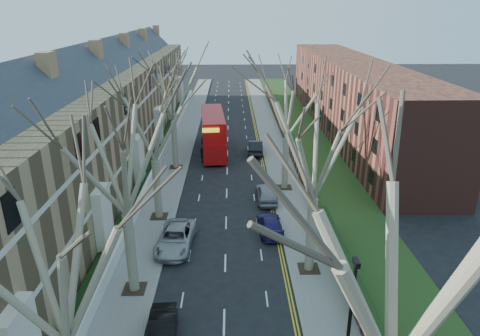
{
  "coord_description": "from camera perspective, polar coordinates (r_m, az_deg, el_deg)",
  "views": [
    {
      "loc": [
        0.49,
        -16.71,
        16.81
      ],
      "look_at": [
        1.24,
        18.86,
        3.4
      ],
      "focal_mm": 32.0,
      "sensor_mm": 36.0,
      "label": 1
    }
  ],
  "objects": [
    {
      "name": "double_decker_bus",
      "position": [
        52.38,
        -3.6,
        4.61
      ],
      "size": [
        3.53,
        11.69,
        4.8
      ],
      "rotation": [
        0.0,
        0.0,
        3.22
      ],
      "color": "#AE0C0C",
      "rests_on": "ground"
    },
    {
      "name": "car_right_near",
      "position": [
        34.33,
        4.02,
        -7.48
      ],
      "size": [
        2.02,
        4.59,
        1.31
      ],
      "primitive_type": "imported",
      "rotation": [
        0.0,
        0.0,
        3.18
      ],
      "color": "#211856",
      "rests_on": "ground"
    },
    {
      "name": "tree_left_far",
      "position": [
        34.14,
        -11.72,
        7.41
      ],
      "size": [
        10.15,
        10.15,
        14.22
      ],
      "color": "#736A52",
      "rests_on": "ground"
    },
    {
      "name": "car_left_far",
      "position": [
        32.47,
        -8.58,
        -9.23
      ],
      "size": [
        2.9,
        5.63,
        1.52
      ],
      "primitive_type": "imported",
      "rotation": [
        0.0,
        0.0,
        -0.07
      ],
      "color": "#9F9FA4",
      "rests_on": "ground"
    },
    {
      "name": "car_right_mid",
      "position": [
        39.48,
        3.55,
        -3.36
      ],
      "size": [
        1.95,
        4.59,
        1.55
      ],
      "primitive_type": "imported",
      "rotation": [
        0.0,
        0.0,
        3.17
      ],
      "color": "gray",
      "rests_on": "ground"
    },
    {
      "name": "car_right_far",
      "position": [
        52.33,
        2.1,
        2.82
      ],
      "size": [
        1.99,
        4.96,
        1.6
      ],
      "primitive_type": "imported",
      "rotation": [
        0.0,
        0.0,
        3.08
      ],
      "color": "black",
      "rests_on": "ground"
    },
    {
      "name": "tree_right_near",
      "position": [
        13.79,
        21.6,
        -11.26
      ],
      "size": [
        10.85,
        10.85,
        15.2
      ],
      "color": "#736A52",
      "rests_on": "ground"
    },
    {
      "name": "tree_left_near",
      "position": [
        16.19,
        -23.94,
        -10.47
      ],
      "size": [
        9.8,
        9.8,
        13.73
      ],
      "color": "#736A52",
      "rests_on": "ground"
    },
    {
      "name": "car_left_mid",
      "position": [
        24.68,
        -10.29,
        -20.58
      ],
      "size": [
        1.75,
        4.19,
        1.35
      ],
      "primitive_type": "imported",
      "rotation": [
        0.0,
        0.0,
        0.08
      ],
      "color": "black",
      "rests_on": "ground"
    },
    {
      "name": "tree_right_mid",
      "position": [
        26.28,
        10.3,
        4.29
      ],
      "size": [
        10.5,
        10.5,
        14.71
      ],
      "color": "#736A52",
      "rests_on": "ground"
    },
    {
      "name": "pavement_right",
      "position": [
        58.44,
        4.26,
        3.94
      ],
      "size": [
        3.0,
        102.0,
        0.12
      ],
      "primitive_type": "cube",
      "color": "slate",
      "rests_on": "ground"
    },
    {
      "name": "tree_right_far",
      "position": [
        39.79,
        6.43,
        9.56
      ],
      "size": [
        10.15,
        10.15,
        14.22
      ],
      "color": "#736A52",
      "rests_on": "ground"
    },
    {
      "name": "grass_verge_right",
      "position": [
        59.0,
        8.63,
        4.01
      ],
      "size": [
        6.0,
        102.0,
        0.06
      ],
      "color": "#203E16",
      "rests_on": "ground"
    },
    {
      "name": "front_wall_left",
      "position": [
        51.04,
        -10.33,
        1.81
      ],
      "size": [
        0.3,
        78.0,
        1.0
      ],
      "color": "white",
      "rests_on": "ground"
    },
    {
      "name": "pavement_left",
      "position": [
        58.54,
        -7.54,
        3.84
      ],
      "size": [
        3.0,
        102.0,
        0.12
      ],
      "primitive_type": "cube",
      "color": "slate",
      "rests_on": "ground"
    },
    {
      "name": "terrace_left",
      "position": [
        51.02,
        -17.39,
        6.94
      ],
      "size": [
        9.7,
        78.0,
        13.6
      ],
      "color": "#997A4E",
      "rests_on": "ground"
    },
    {
      "name": "tree_left_dist",
      "position": [
        45.72,
        -9.15,
        11.27
      ],
      "size": [
        10.5,
        10.5,
        14.71
      ],
      "color": "#736A52",
      "rests_on": "ground"
    },
    {
      "name": "wall_hedge_right",
      "position": [
        25.46,
        16.37,
        -18.39
      ],
      "size": [
        0.7,
        24.0,
        1.8
      ],
      "color": "#4F3221",
      "rests_on": "ground"
    },
    {
      "name": "flats_right",
      "position": [
        63.19,
        14.59,
        9.21
      ],
      "size": [
        13.97,
        54.0,
        10.0
      ],
      "color": "brown",
      "rests_on": "ground"
    },
    {
      "name": "tree_left_mid",
      "position": [
        24.63,
        -15.73,
        2.73
      ],
      "size": [
        10.5,
        10.5,
        14.71
      ],
      "color": "#736A52",
      "rests_on": "ground"
    }
  ]
}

